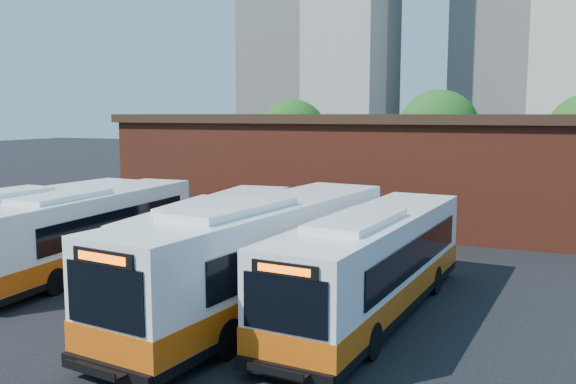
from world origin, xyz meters
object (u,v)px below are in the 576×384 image
at_px(bus_farwest, 32,229).
at_px(bus_midwest, 215,242).
at_px(bus_mideast, 261,261).
at_px(bus_east, 373,268).
at_px(transit_worker, 156,331).
at_px(bus_west, 88,233).

relative_size(bus_farwest, bus_midwest, 1.03).
xyz_separation_m(bus_mideast, bus_east, (3.43, 1.11, -0.15)).
bearing_deg(bus_midwest, bus_mideast, -46.04).
xyz_separation_m(bus_midwest, bus_east, (6.85, -1.85, 0.10)).
height_order(bus_farwest, transit_worker, bus_farwest).
bearing_deg(bus_east, bus_midwest, 169.23).
xyz_separation_m(bus_midwest, bus_mideast, (3.42, -2.96, 0.25)).
xyz_separation_m(bus_farwest, bus_midwest, (8.54, 0.92, -0.04)).
height_order(bus_farwest, bus_west, bus_west).
bearing_deg(bus_farwest, bus_mideast, -5.05).
bearing_deg(bus_midwest, transit_worker, -75.56).
xyz_separation_m(bus_farwest, transit_worker, (11.36, -6.96, -0.60)).
xyz_separation_m(bus_west, bus_mideast, (8.88, -2.04, 0.18)).
bearing_deg(bus_west, transit_worker, -42.20).
bearing_deg(bus_east, bus_west, -179.98).
relative_size(bus_midwest, bus_mideast, 0.85).
distance_m(bus_midwest, transit_worker, 8.39).
relative_size(bus_farwest, bus_west, 0.98).
height_order(bus_farwest, bus_midwest, bus_farwest).
xyz_separation_m(bus_farwest, bus_west, (3.08, -0.00, 0.03)).
height_order(bus_west, bus_east, bus_east).
xyz_separation_m(bus_west, bus_midwest, (5.46, 0.92, -0.07)).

